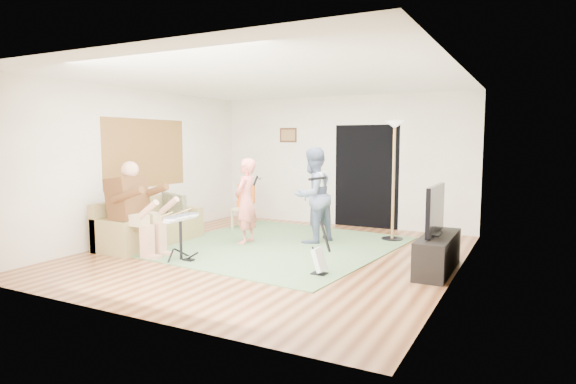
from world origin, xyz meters
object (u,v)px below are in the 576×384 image
object	(u,v)px
sofa	(147,229)
torchiere_lamp	(394,159)
dining_chair	(244,213)
tv_cabinet	(438,253)
guitarist	(313,196)
television	(435,210)
drum_kit	(181,240)
singer	(246,201)
guitar_spare	(320,260)

from	to	relation	value
sofa	torchiere_lamp	bearing A→B (deg)	31.69
dining_chair	tv_cabinet	bearing A→B (deg)	-28.08
guitarist	television	xyz separation A→B (m)	(2.24, -0.92, 0.02)
drum_kit	dining_chair	world-z (taller)	dining_chair
singer	sofa	bearing A→B (deg)	-66.99
singer	torchiere_lamp	size ratio (longest dim) A/B	0.69
dining_chair	sofa	bearing A→B (deg)	-117.27
drum_kit	dining_chair	size ratio (longest dim) A/B	0.78
torchiere_lamp	tv_cabinet	bearing A→B (deg)	-57.94
guitar_spare	dining_chair	distance (m)	3.65
sofa	singer	size ratio (longest dim) A/B	1.30
singer	tv_cabinet	xyz separation A→B (m)	(3.29, -0.32, -0.49)
drum_kit	torchiere_lamp	world-z (taller)	torchiere_lamp
sofa	singer	distance (m)	1.77
guitar_spare	guitarist	bearing A→B (deg)	117.18
television	drum_kit	bearing A→B (deg)	-161.61
guitar_spare	dining_chair	xyz separation A→B (m)	(-2.74, 2.41, 0.11)
sofa	television	distance (m)	4.80
singer	guitar_spare	distance (m)	2.36
drum_kit	guitar_spare	bearing A→B (deg)	6.19
drum_kit	television	distance (m)	3.68
singer	torchiere_lamp	bearing A→B (deg)	118.03
guitarist	dining_chair	distance (m)	1.96
torchiere_lamp	dining_chair	world-z (taller)	torchiere_lamp
drum_kit	tv_cabinet	size ratio (longest dim) A/B	0.50
torchiere_lamp	dining_chair	xyz separation A→B (m)	(-2.98, -0.28, -1.14)
drum_kit	singer	size ratio (longest dim) A/B	0.47
tv_cabinet	guitarist	bearing A→B (deg)	158.08
dining_chair	television	world-z (taller)	television
guitarist	television	bearing A→B (deg)	86.52
guitarist	tv_cabinet	size ratio (longest dim) A/B	1.19
sofa	guitarist	bearing A→B (deg)	29.61
guitarist	guitar_spare	xyz separation A→B (m)	(0.94, -1.83, -0.62)
singer	guitar_spare	xyz separation A→B (m)	(1.94, -1.23, -0.53)
sofa	dining_chair	world-z (taller)	dining_chair
drum_kit	guitar_spare	xyz separation A→B (m)	(2.15, 0.23, -0.09)
tv_cabinet	singer	bearing A→B (deg)	174.42
guitar_spare	torchiere_lamp	bearing A→B (deg)	84.93
torchiere_lamp	television	bearing A→B (deg)	-59.12
guitarist	dining_chair	xyz separation A→B (m)	(-1.80, 0.57, -0.51)
television	sofa	bearing A→B (deg)	-174.01
singer	tv_cabinet	world-z (taller)	singer
drum_kit	tv_cabinet	bearing A→B (deg)	18.14
singer	guitarist	bearing A→B (deg)	115.38
sofa	dining_chair	bearing A→B (deg)	70.71
singer	guitar_spare	world-z (taller)	singer
guitar_spare	singer	bearing A→B (deg)	147.53
guitarist	dining_chair	bearing A→B (deg)	-88.85
guitar_spare	tv_cabinet	size ratio (longest dim) A/B	0.52
television	guitarist	bearing A→B (deg)	157.64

